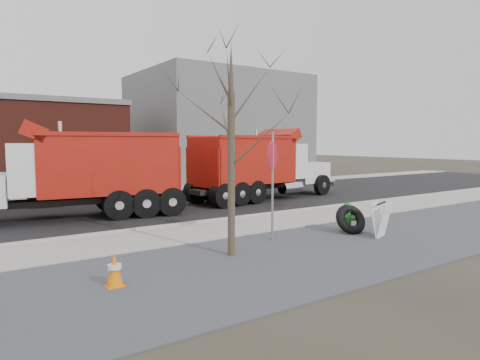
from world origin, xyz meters
TOP-DOWN VIEW (x-y plane):
  - ground at (0.00, 0.00)m, footprint 120.00×120.00m
  - gravel_verge at (0.00, -3.50)m, footprint 60.00×5.00m
  - sidewalk at (0.00, 0.25)m, footprint 60.00×2.50m
  - curb at (0.00, 1.55)m, footprint 60.00×0.15m
  - road at (0.00, 6.30)m, footprint 60.00×9.40m
  - far_sidewalk at (0.00, 12.00)m, footprint 60.00×2.00m
  - building_grey at (9.00, 18.00)m, footprint 12.00×10.00m
  - bare_tree at (-3.20, -2.60)m, footprint 3.20×3.20m
  - fire_hydrant at (1.39, -2.25)m, footprint 0.53×0.52m
  - truck_tire at (1.28, -2.47)m, footprint 1.13×0.96m
  - stop_sign at (-1.37, -1.92)m, footprint 0.72×0.48m
  - sandwich_board at (1.50, -3.41)m, footprint 0.86×0.70m
  - traffic_cone_near at (-6.32, -3.24)m, footprint 0.35×0.35m
  - dump_truck_red_a at (3.70, 5.40)m, footprint 8.59×3.39m
  - dump_truck_red_b at (-4.98, 4.93)m, footprint 8.34×3.41m

SIDE VIEW (x-z plane):
  - ground at x=0.00m, z-range 0.00..0.00m
  - road at x=0.00m, z-range 0.00..0.02m
  - gravel_verge at x=0.00m, z-range 0.00..0.03m
  - sidewalk at x=0.00m, z-range 0.00..0.06m
  - far_sidewalk at x=0.00m, z-range 0.00..0.06m
  - curb at x=0.00m, z-range 0.00..0.11m
  - traffic_cone_near at x=-6.32m, z-range 0.00..0.67m
  - fire_hydrant at x=1.39m, z-range -0.04..0.90m
  - truck_tire at x=1.28m, z-range -0.05..0.93m
  - sandwich_board at x=1.50m, z-range 0.03..1.06m
  - dump_truck_red_a at x=3.70m, z-range 0.03..3.47m
  - dump_truck_red_b at x=-4.98m, z-range 0.03..3.52m
  - stop_sign at x=-1.37m, z-range 0.54..3.63m
  - bare_tree at x=-3.20m, z-range 0.70..5.90m
  - building_grey at x=9.00m, z-range 0.00..8.00m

